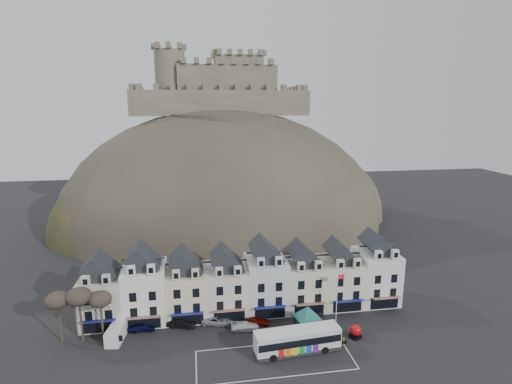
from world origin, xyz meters
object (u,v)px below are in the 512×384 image
at_px(red_buoy, 356,331).
at_px(car_black, 181,323).
at_px(car_white, 245,326).
at_px(car_charcoal, 309,314).
at_px(bus_shelter, 308,313).
at_px(white_van, 116,333).
at_px(bus, 297,339).
at_px(flagpole, 338,295).
at_px(car_silver, 216,320).
at_px(car_navy, 142,327).
at_px(car_maroon, 257,321).

relative_size(red_buoy, car_black, 0.47).
bearing_deg(car_white, car_charcoal, -78.02).
relative_size(bus_shelter, white_van, 1.42).
bearing_deg(white_van, car_black, 20.73).
bearing_deg(bus, car_charcoal, 57.98).
bearing_deg(car_black, bus, -102.92).
height_order(flagpole, white_van, flagpole).
bearing_deg(red_buoy, car_silver, 160.73).
bearing_deg(red_buoy, car_charcoal, 129.87).
relative_size(bus, white_van, 2.51).
distance_m(car_black, car_silver, 5.64).
bearing_deg(car_charcoal, car_navy, 69.62).
relative_size(car_navy, car_silver, 0.88).
xyz_separation_m(flagpole, white_van, (-35.05, 0.47, -3.84)).
bearing_deg(car_navy, flagpole, -94.85).
distance_m(bus_shelter, red_buoy, 7.79).
bearing_deg(car_silver, white_van, 113.24).
xyz_separation_m(bus, car_black, (-16.86, 9.35, -1.21)).
xyz_separation_m(white_van, car_black, (9.71, 2.11, -0.35)).
height_order(car_white, car_charcoal, car_charcoal).
xyz_separation_m(white_van, car_charcoal, (30.95, 1.25, -0.32)).
bearing_deg(car_black, car_maroon, -80.26).
xyz_separation_m(car_navy, car_silver, (11.81, 0.12, -0.04)).
relative_size(flagpole, car_maroon, 2.20).
bearing_deg(bus_shelter, car_navy, 156.26).
height_order(white_van, car_silver, white_van).
xyz_separation_m(flagpole, car_black, (-25.34, 2.58, -4.19)).
relative_size(white_van, car_black, 1.11).
bearing_deg(car_black, car_silver, -73.89).
bearing_deg(car_silver, flagpole, -82.04).
distance_m(bus, car_charcoal, 9.63).
height_order(flagpole, car_black, flagpole).
distance_m(bus_shelter, car_maroon, 8.81).
distance_m(flagpole, car_silver, 20.32).
relative_size(bus_shelter, car_silver, 1.53).
bearing_deg(car_black, car_white, -87.80).
relative_size(red_buoy, car_white, 0.47).
height_order(red_buoy, car_white, red_buoy).
xyz_separation_m(car_silver, car_white, (4.45, -2.50, -0.01)).
xyz_separation_m(red_buoy, car_maroon, (-14.41, 5.98, -0.42)).
bearing_deg(car_maroon, car_charcoal, -77.56).
bearing_deg(car_navy, car_charcoal, -91.93).
xyz_separation_m(bus_shelter, car_white, (-9.55, 2.61, -2.99)).
xyz_separation_m(bus, car_silver, (-11.22, 9.35, -1.30)).
height_order(white_van, car_charcoal, white_van).
height_order(bus_shelter, white_van, bus_shelter).
xyz_separation_m(bus_shelter, car_black, (-19.64, 5.11, -2.89)).
height_order(car_navy, car_silver, car_navy).
height_order(red_buoy, car_black, red_buoy).
bearing_deg(car_navy, car_black, -89.26).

